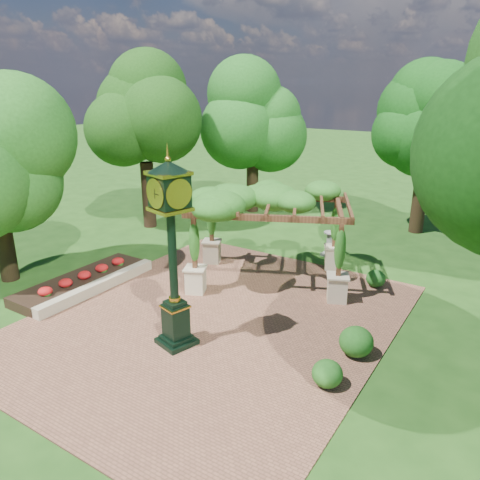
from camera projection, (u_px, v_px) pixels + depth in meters
The scene contains 13 objects.
ground at pixel (194, 334), 13.67m from camera, with size 120.00×120.00×0.00m, color #1E4714.
brick_plaza at pixel (214, 320), 14.46m from camera, with size 10.00×12.00×0.04m, color brown.
border_wall at pixel (99, 287), 16.35m from camera, with size 0.35×5.00×0.40m, color #C6B793.
flower_bed at pixel (82, 282), 16.82m from camera, with size 1.50×5.00×0.36m, color red.
pedestal_clock at pixel (172, 239), 12.13m from camera, with size 1.27×1.27×5.24m.
pergola at pixel (270, 205), 16.46m from camera, with size 6.54×5.49×3.53m.
sundial at pixel (330, 245), 19.74m from camera, with size 0.64×0.64×1.04m.
shrub_front at pixel (327, 374), 11.19m from camera, with size 0.75×0.75×0.67m, color #235E1B.
shrub_mid at pixel (356, 342), 12.43m from camera, with size 0.91×0.91×0.82m, color #1F5818.
shrub_back at pixel (376, 278), 16.67m from camera, with size 0.69×0.69×0.62m, color #1E5919.
tree_west_near at pixel (143, 109), 22.03m from camera, with size 4.06×4.06×8.42m.
tree_west_far at pixel (253, 116), 25.05m from camera, with size 3.91×3.91×7.66m.
tree_north at pixel (429, 124), 21.35m from camera, with size 3.68×3.68×7.54m.
Camera 1 is at (7.63, -9.43, 7.01)m, focal length 35.00 mm.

